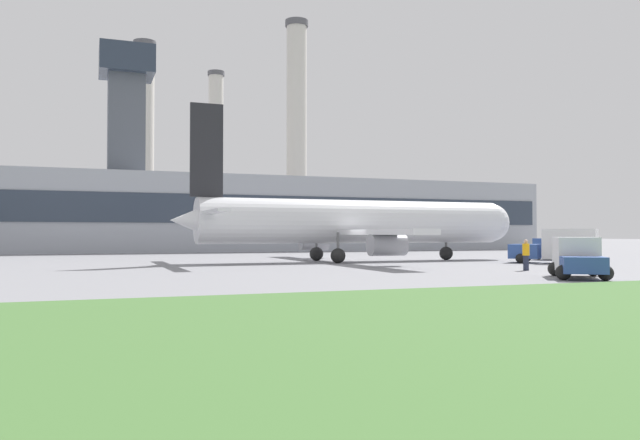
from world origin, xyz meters
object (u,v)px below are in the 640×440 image
Objects in this scene: fuel_truck at (560,246)px; airplane at (351,222)px; ground_crew_person at (526,255)px; pushback_tug at (560,247)px; baggage_truck at (578,258)px.

airplane is at bearing 148.19° from fuel_truck.
fuel_truck reaches higher than ground_crew_person.
airplane is 15.51× the size of ground_crew_person.
pushback_tug is 17.27m from ground_crew_person.
fuel_truck is 3.34× the size of ground_crew_person.
pushback_tug is (17.58, -2.61, -1.97)m from airplane.
ground_crew_person is (-12.79, -11.61, -0.12)m from pushback_tug.
ground_crew_person is at bearing -141.88° from fuel_truck.
pushback_tug is at bearing 42.23° from ground_crew_person.
baggage_truck is at bearing -80.86° from airplane.
airplane is at bearing 99.14° from baggage_truck.
pushback_tug is at bearing 50.35° from baggage_truck.
baggage_truck reaches higher than ground_crew_person.
fuel_truck reaches higher than pushback_tug.
fuel_truck is at bearing 51.40° from baggage_truck.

